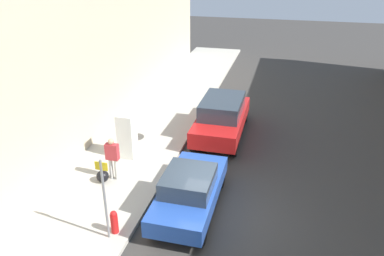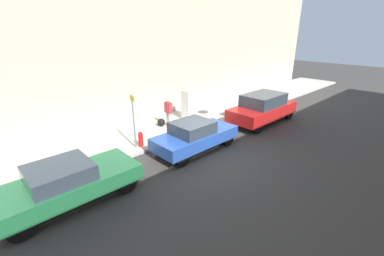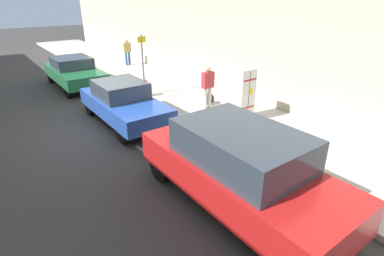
{
  "view_description": "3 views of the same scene",
  "coord_description": "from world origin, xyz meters",
  "px_view_note": "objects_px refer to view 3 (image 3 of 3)",
  "views": [
    {
      "loc": [
        1.64,
        -9.51,
        7.55
      ],
      "look_at": [
        -1.61,
        3.17,
        1.42
      ],
      "focal_mm": 35.0,
      "sensor_mm": 36.0,
      "label": 1
    },
    {
      "loc": [
        6.97,
        -7.51,
        5.31
      ],
      "look_at": [
        -1.52,
        0.5,
        0.82
      ],
      "focal_mm": 24.0,
      "sensor_mm": 36.0,
      "label": 2
    },
    {
      "loc": [
        3.02,
        9.42,
        4.12
      ],
      "look_at": [
        -0.82,
        4.19,
        1.25
      ],
      "focal_mm": 28.0,
      "sensor_mm": 36.0,
      "label": 3
    }
  ],
  "objects_px": {
    "parked_suv_red": "(239,167)",
    "trash_bag": "(209,99)",
    "street_sign_post": "(143,62)",
    "pedestrian_walking_far": "(208,84)",
    "fire_hydrant": "(145,88)",
    "discarded_refrigerator": "(242,95)",
    "parked_sedan_green": "(74,72)",
    "parked_hatchback_blue": "(123,102)",
    "pedestrian_standing_near": "(127,50)"
  },
  "relations": [
    {
      "from": "parked_sedan_green",
      "to": "parked_suv_red",
      "type": "distance_m",
      "value": 11.34
    },
    {
      "from": "street_sign_post",
      "to": "parked_suv_red",
      "type": "relative_size",
      "value": 0.54
    },
    {
      "from": "street_sign_post",
      "to": "trash_bag",
      "type": "distance_m",
      "value": 3.22
    },
    {
      "from": "discarded_refrigerator",
      "to": "trash_bag",
      "type": "relative_size",
      "value": 4.09
    },
    {
      "from": "fire_hydrant",
      "to": "parked_suv_red",
      "type": "bearing_deg",
      "value": 76.47
    },
    {
      "from": "pedestrian_standing_near",
      "to": "parked_suv_red",
      "type": "height_order",
      "value": "parked_suv_red"
    },
    {
      "from": "pedestrian_standing_near",
      "to": "parked_hatchback_blue",
      "type": "distance_m",
      "value": 9.05
    },
    {
      "from": "street_sign_post",
      "to": "pedestrian_walking_far",
      "type": "xyz_separation_m",
      "value": [
        -1.18,
        2.89,
        -0.51
      ]
    },
    {
      "from": "parked_sedan_green",
      "to": "parked_hatchback_blue",
      "type": "bearing_deg",
      "value": 90.0
    },
    {
      "from": "parked_hatchback_blue",
      "to": "street_sign_post",
      "type": "bearing_deg",
      "value": -132.98
    },
    {
      "from": "pedestrian_standing_near",
      "to": "parked_suv_red",
      "type": "distance_m",
      "value": 14.36
    },
    {
      "from": "pedestrian_walking_far",
      "to": "street_sign_post",
      "type": "bearing_deg",
      "value": -122.99
    },
    {
      "from": "street_sign_post",
      "to": "fire_hydrant",
      "type": "xyz_separation_m",
      "value": [
        0.08,
        0.23,
        -1.05
      ]
    },
    {
      "from": "trash_bag",
      "to": "parked_suv_red",
      "type": "relative_size",
      "value": 0.09
    },
    {
      "from": "discarded_refrigerator",
      "to": "trash_bag",
      "type": "bearing_deg",
      "value": -94.27
    },
    {
      "from": "pedestrian_walking_far",
      "to": "parked_suv_red",
      "type": "bearing_deg",
      "value": 2.35
    },
    {
      "from": "fire_hydrant",
      "to": "pedestrian_walking_far",
      "type": "distance_m",
      "value": 2.99
    },
    {
      "from": "street_sign_post",
      "to": "pedestrian_walking_far",
      "type": "height_order",
      "value": "street_sign_post"
    },
    {
      "from": "parked_sedan_green",
      "to": "parked_suv_red",
      "type": "height_order",
      "value": "parked_suv_red"
    },
    {
      "from": "street_sign_post",
      "to": "pedestrian_standing_near",
      "type": "distance_m",
      "value": 6.48
    },
    {
      "from": "fire_hydrant",
      "to": "pedestrian_standing_near",
      "type": "distance_m",
      "value": 6.73
    },
    {
      "from": "pedestrian_standing_near",
      "to": "parked_sedan_green",
      "type": "bearing_deg",
      "value": -26.72
    },
    {
      "from": "fire_hydrant",
      "to": "pedestrian_standing_near",
      "type": "xyz_separation_m",
      "value": [
        -2.18,
        -6.34,
        0.51
      ]
    },
    {
      "from": "discarded_refrigerator",
      "to": "pedestrian_standing_near",
      "type": "relative_size",
      "value": 1.15
    },
    {
      "from": "parked_hatchback_blue",
      "to": "discarded_refrigerator",
      "type": "bearing_deg",
      "value": 141.79
    },
    {
      "from": "trash_bag",
      "to": "pedestrian_walking_far",
      "type": "relative_size",
      "value": 0.27
    },
    {
      "from": "pedestrian_standing_near",
      "to": "pedestrian_walking_far",
      "type": "bearing_deg",
      "value": 25.71
    },
    {
      "from": "street_sign_post",
      "to": "fire_hydrant",
      "type": "bearing_deg",
      "value": 70.54
    },
    {
      "from": "pedestrian_walking_far",
      "to": "parked_sedan_green",
      "type": "distance_m",
      "value": 7.23
    },
    {
      "from": "parked_suv_red",
      "to": "trash_bag",
      "type": "bearing_deg",
      "value": -123.41
    },
    {
      "from": "discarded_refrigerator",
      "to": "trash_bag",
      "type": "distance_m",
      "value": 2.07
    },
    {
      "from": "discarded_refrigerator",
      "to": "trash_bag",
      "type": "height_order",
      "value": "discarded_refrigerator"
    },
    {
      "from": "trash_bag",
      "to": "pedestrian_walking_far",
      "type": "bearing_deg",
      "value": 44.24
    },
    {
      "from": "fire_hydrant",
      "to": "parked_hatchback_blue",
      "type": "xyz_separation_m",
      "value": [
        1.79,
        1.78,
        0.21
      ]
    },
    {
      "from": "street_sign_post",
      "to": "trash_bag",
      "type": "xyz_separation_m",
      "value": [
        -1.48,
        2.59,
        -1.21
      ]
    },
    {
      "from": "fire_hydrant",
      "to": "trash_bag",
      "type": "distance_m",
      "value": 2.84
    },
    {
      "from": "pedestrian_walking_far",
      "to": "parked_hatchback_blue",
      "type": "bearing_deg",
      "value": -71.2
    },
    {
      "from": "discarded_refrigerator",
      "to": "parked_sedan_green",
      "type": "distance_m",
      "value": 8.81
    },
    {
      "from": "discarded_refrigerator",
      "to": "pedestrian_standing_near",
      "type": "xyz_separation_m",
      "value": [
        -0.76,
        -10.65,
        -0.01
      ]
    },
    {
      "from": "pedestrian_standing_near",
      "to": "parked_suv_red",
      "type": "relative_size",
      "value": 0.33
    },
    {
      "from": "parked_hatchback_blue",
      "to": "parked_suv_red",
      "type": "distance_m",
      "value": 5.67
    },
    {
      "from": "discarded_refrigerator",
      "to": "pedestrian_walking_far",
      "type": "relative_size",
      "value": 1.12
    },
    {
      "from": "parked_sedan_green",
      "to": "parked_suv_red",
      "type": "xyz_separation_m",
      "value": [
        -0.0,
        11.34,
        0.18
      ]
    },
    {
      "from": "street_sign_post",
      "to": "trash_bag",
      "type": "bearing_deg",
      "value": 119.83
    },
    {
      "from": "street_sign_post",
      "to": "parked_sedan_green",
      "type": "bearing_deg",
      "value": -62.84
    },
    {
      "from": "fire_hydrant",
      "to": "parked_sedan_green",
      "type": "height_order",
      "value": "parked_sedan_green"
    },
    {
      "from": "discarded_refrigerator",
      "to": "fire_hydrant",
      "type": "distance_m",
      "value": 4.57
    },
    {
      "from": "pedestrian_walking_far",
      "to": "pedestrian_standing_near",
      "type": "bearing_deg",
      "value": -151.0
    },
    {
      "from": "street_sign_post",
      "to": "parked_hatchback_blue",
      "type": "xyz_separation_m",
      "value": [
        1.87,
        2.01,
        -0.83
      ]
    },
    {
      "from": "fire_hydrant",
      "to": "parked_suv_red",
      "type": "height_order",
      "value": "parked_suv_red"
    }
  ]
}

